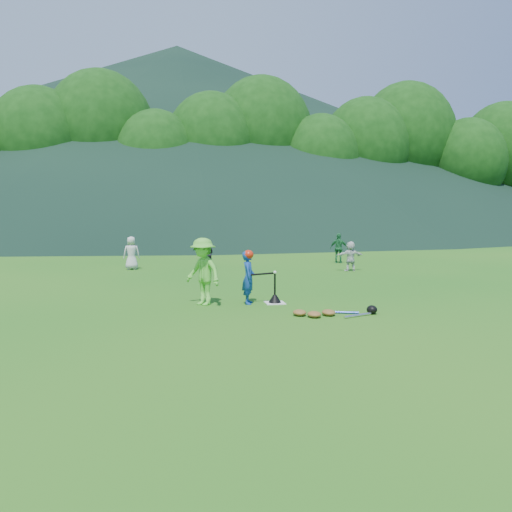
{
  "coord_description": "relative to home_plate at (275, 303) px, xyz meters",
  "views": [
    {
      "loc": [
        -2.51,
        -11.37,
        2.18
      ],
      "look_at": [
        0.0,
        2.5,
        0.9
      ],
      "focal_mm": 35.0,
      "sensor_mm": 36.0,
      "label": 1
    }
  ],
  "objects": [
    {
      "name": "tree_line",
      "position": [
        0.2,
        33.83,
        8.2
      ],
      "size": [
        70.04,
        11.4,
        14.82
      ],
      "color": "#382314",
      "rests_on": "ground"
    },
    {
      "name": "distant_hills",
      "position": [
        -7.63,
        81.81,
        14.97
      ],
      "size": [
        155.0,
        140.0,
        32.0
      ],
      "color": "black",
      "rests_on": "ground"
    },
    {
      "name": "home_plate",
      "position": [
        0.0,
        0.0,
        0.0
      ],
      "size": [
        0.45,
        0.45,
        0.02
      ],
      "primitive_type": "cube",
      "color": "silver",
      "rests_on": "ground"
    },
    {
      "name": "ground",
      "position": [
        0.0,
        0.0,
        -0.01
      ],
      "size": [
        120.0,
        120.0,
        0.0
      ],
      "primitive_type": "plane",
      "color": "#1B6316",
      "rests_on": "ground"
    },
    {
      "name": "batter_child",
      "position": [
        -0.62,
        0.06,
        0.61
      ],
      "size": [
        0.39,
        0.51,
        1.24
      ],
      "primitive_type": "imported",
      "rotation": [
        0.0,
        0.0,
        1.36
      ],
      "color": "navy",
      "rests_on": "ground"
    },
    {
      "name": "fielder_a",
      "position": [
        -3.78,
        7.6,
        0.61
      ],
      "size": [
        0.63,
        0.43,
        1.23
      ],
      "primitive_type": "imported",
      "rotation": [
        0.0,
        0.0,
        3.21
      ],
      "color": "silver",
      "rests_on": "ground"
    },
    {
      "name": "adult_coach",
      "position": [
        -1.68,
        0.1,
        0.77
      ],
      "size": [
        1.09,
        1.15,
        1.56
      ],
      "primitive_type": "imported",
      "rotation": [
        0.0,
        0.0,
        -0.88
      ],
      "color": "#5DC63A",
      "rests_on": "ground"
    },
    {
      "name": "fielder_b",
      "position": [
        -0.89,
        8.24,
        0.48
      ],
      "size": [
        0.52,
        0.43,
        0.98
      ],
      "primitive_type": "imported",
      "rotation": [
        0.0,
        0.0,
        3.02
      ],
      "color": "black",
      "rests_on": "ground"
    },
    {
      "name": "batting_tee",
      "position": [
        0.0,
        0.0,
        0.12
      ],
      "size": [
        0.3,
        0.3,
        0.68
      ],
      "color": "black",
      "rests_on": "home_plate"
    },
    {
      "name": "batter_gear",
      "position": [
        -0.6,
        0.05,
        1.11
      ],
      "size": [
        0.73,
        0.26,
        0.6
      ],
      "color": "red",
      "rests_on": "ground"
    },
    {
      "name": "fielder_d",
      "position": [
        4.06,
        5.72,
        0.53
      ],
      "size": [
        1.01,
        0.34,
        1.08
      ],
      "primitive_type": "imported",
      "rotation": [
        0.0,
        0.0,
        3.16
      ],
      "color": "silver",
      "rests_on": "ground"
    },
    {
      "name": "equipment_pile",
      "position": [
        0.81,
        -1.57,
        0.06
      ],
      "size": [
        1.8,
        0.65,
        0.19
      ],
      "color": "olive",
      "rests_on": "ground"
    },
    {
      "name": "outfield_fence",
      "position": [
        0.0,
        28.0,
        0.69
      ],
      "size": [
        70.07,
        0.08,
        1.33
      ],
      "color": "gray",
      "rests_on": "ground"
    },
    {
      "name": "fielder_c",
      "position": [
        4.59,
        8.42,
        0.62
      ],
      "size": [
        0.79,
        0.59,
        1.25
      ],
      "primitive_type": "imported",
      "rotation": [
        0.0,
        0.0,
        2.7
      ],
      "color": "#216F3A",
      "rests_on": "ground"
    },
    {
      "name": "baseball",
      "position": [
        0.0,
        0.0,
        0.73
      ],
      "size": [
        0.08,
        0.08,
        0.08
      ],
      "primitive_type": "sphere",
      "color": "white",
      "rests_on": "batting_tee"
    }
  ]
}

